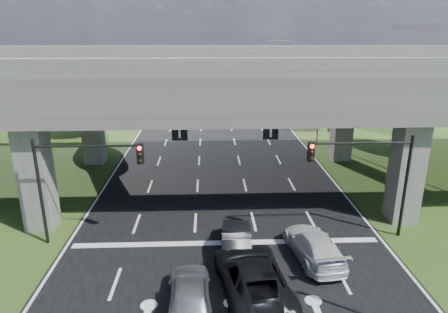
{
  "coord_description": "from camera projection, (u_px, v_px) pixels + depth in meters",
  "views": [
    {
      "loc": [
        -0.93,
        -16.16,
        11.5
      ],
      "look_at": [
        0.09,
        9.06,
        3.29
      ],
      "focal_mm": 32.0,
      "sensor_mm": 36.0,
      "label": 1
    }
  ],
  "objects": [
    {
      "name": "signal_left",
      "position": [
        79.0,
        172.0,
        21.1
      ],
      "size": [
        5.76,
        0.54,
        6.0
      ],
      "color": "black",
      "rests_on": "ground"
    },
    {
      "name": "tree_right_mid",
      "position": [
        337.0,
        85.0,
        52.48
      ],
      "size": [
        3.91,
        3.9,
        6.76
      ],
      "color": "black",
      "rests_on": "ground"
    },
    {
      "name": "streetlight_beyond",
      "position": [
        287.0,
        70.0,
        55.54
      ],
      "size": [
        3.38,
        0.25,
        10.0
      ],
      "color": "gray",
      "rests_on": "ground"
    },
    {
      "name": "warehouse",
      "position": [
        11.0,
        106.0,
        50.59
      ],
      "size": [
        20.0,
        10.0,
        4.0
      ],
      "primitive_type": "cube",
      "color": "#9E9E99",
      "rests_on": "ground"
    },
    {
      "name": "car_trailing",
      "position": [
        253.0,
        277.0,
        17.82
      ],
      "size": [
        3.56,
        6.41,
        1.7
      ],
      "primitive_type": "imported",
      "rotation": [
        0.0,
        0.0,
        3.27
      ],
      "color": "black",
      "rests_on": "road"
    },
    {
      "name": "car_dark",
      "position": [
        236.0,
        239.0,
        21.22
      ],
      "size": [
        1.77,
        4.42,
        1.43
      ],
      "primitive_type": "imported",
      "rotation": [
        0.0,
        0.0,
        3.08
      ],
      "color": "black",
      "rests_on": "road"
    },
    {
      "name": "car_white",
      "position": [
        314.0,
        245.0,
        20.61
      ],
      "size": [
        2.68,
        5.22,
        1.45
      ],
      "primitive_type": "imported",
      "rotation": [
        0.0,
        0.0,
        3.28
      ],
      "color": "silver",
      "rests_on": "road"
    },
    {
      "name": "tree_right_near",
      "position": [
        333.0,
        93.0,
        44.67
      ],
      "size": [
        4.2,
        4.2,
        7.28
      ],
      "color": "black",
      "rests_on": "ground"
    },
    {
      "name": "car_silver",
      "position": [
        190.0,
        293.0,
        16.84
      ],
      "size": [
        2.02,
        4.56,
        1.53
      ],
      "primitive_type": "imported",
      "rotation": [
        0.0,
        0.0,
        3.19
      ],
      "color": "#A6A8AE",
      "rests_on": "road"
    },
    {
      "name": "tree_right_far",
      "position": [
        294.0,
        74.0,
        59.73
      ],
      "size": [
        4.5,
        4.5,
        7.8
      ],
      "color": "black",
      "rests_on": "ground"
    },
    {
      "name": "ground",
      "position": [
        230.0,
        281.0,
        18.95
      ],
      "size": [
        160.0,
        160.0,
        0.0
      ],
      "primitive_type": "plane",
      "color": "#2C4817",
      "rests_on": "ground"
    },
    {
      "name": "road",
      "position": [
        222.0,
        196.0,
        28.45
      ],
      "size": [
        18.0,
        120.0,
        0.03
      ],
      "primitive_type": "cube",
      "color": "black",
      "rests_on": "ground"
    },
    {
      "name": "streetlight_far",
      "position": [
        317.0,
        86.0,
        40.33
      ],
      "size": [
        3.38,
        0.25,
        10.0
      ],
      "color": "gray",
      "rests_on": "ground"
    },
    {
      "name": "tree_left_mid",
      "position": [
        78.0,
        89.0,
        49.31
      ],
      "size": [
        3.91,
        3.9,
        6.76
      ],
      "color": "black",
      "rests_on": "ground"
    },
    {
      "name": "tree_left_near",
      "position": [
        83.0,
        94.0,
        41.63
      ],
      "size": [
        4.5,
        4.5,
        7.8
      ],
      "color": "black",
      "rests_on": "ground"
    },
    {
      "name": "signal_right",
      "position": [
        370.0,
        168.0,
        21.7
      ],
      "size": [
        5.76,
        0.54,
        6.0
      ],
      "color": "black",
      "rests_on": "ground"
    },
    {
      "name": "overpass",
      "position": [
        221.0,
        81.0,
        27.9
      ],
      "size": [
        80.0,
        15.0,
        10.0
      ],
      "color": "#3E3B38",
      "rests_on": "ground"
    },
    {
      "name": "tree_left_far",
      "position": [
        123.0,
        74.0,
        56.77
      ],
      "size": [
        4.8,
        4.8,
        8.32
      ],
      "color": "black",
      "rests_on": "ground"
    }
  ]
}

